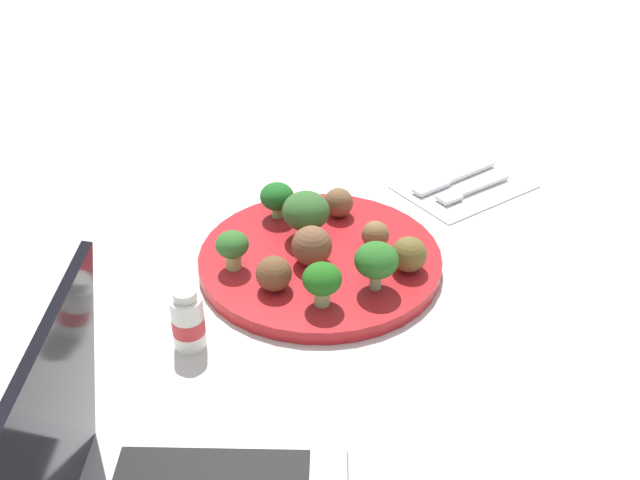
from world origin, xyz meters
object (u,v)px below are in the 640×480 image
broccoli_floret_mid_left (306,211)px  plate (320,260)px  napkin (464,186)px  knife (452,179)px  meatball_front_left (375,235)px  meatball_center (274,274)px  meatball_back_left (312,246)px  broccoli_floret_back_right (232,246)px  fork (470,190)px  broccoli_floret_front_left (277,197)px  meatball_near_rim (339,203)px  meatball_mid_left (409,254)px  yogurt_bottle (188,321)px  broccoli_floret_mid_right (322,280)px  broccoli_floret_back_left (376,261)px

broccoli_floret_mid_left → plate: bearing=75.6°
napkin → knife: size_ratio=1.17×
meatball_front_left → meatball_center: (0.14, -0.00, 0.00)m
meatball_center → meatball_back_left: 0.06m
broccoli_floret_back_right → fork: broccoli_floret_back_right is taller
broccoli_floret_back_right → fork: size_ratio=0.38×
fork → broccoli_floret_front_left: bearing=-19.6°
plate → meatball_front_left: (-0.06, 0.03, 0.02)m
broccoli_floret_front_left → meatball_front_left: size_ratio=1.39×
meatball_center → broccoli_floret_back_right: bearing=-77.0°
broccoli_floret_front_left → meatball_front_left: (-0.05, 0.12, -0.01)m
meatball_near_rim → meatball_mid_left: bearing=85.5°
meatball_back_left → fork: 0.28m
broccoli_floret_mid_left → meatball_near_rim: 0.06m
knife → yogurt_bottle: (0.45, 0.08, 0.02)m
meatball_center → napkin: size_ratio=0.23×
broccoli_floret_mid_right → meatball_back_left: 0.08m
meatball_front_left → knife: 0.21m
broccoli_floret_mid_left → meatball_near_rim: bearing=-166.5°
broccoli_floret_back_left → broccoli_floret_back_right: broccoli_floret_back_left is taller
broccoli_floret_mid_left → meatball_center: (0.09, 0.06, -0.02)m
meatball_front_left → knife: size_ratio=0.22×
broccoli_floret_mid_right → broccoli_floret_back_left: 0.06m
broccoli_floret_front_left → meatball_mid_left: 0.19m
plate → meatball_center: size_ratio=7.19×
broccoli_floret_back_right → meatball_center: (-0.01, 0.06, -0.01)m
broccoli_floret_back_right → meatball_center: 0.06m
broccoli_floret_mid_left → fork: broccoli_floret_mid_left is taller
meatball_back_left → fork: size_ratio=0.38×
napkin → meatball_center: bearing=7.9°
broccoli_floret_mid_left → yogurt_bottle: broccoli_floret_mid_left is taller
plate → fork: size_ratio=2.32×
broccoli_floret_mid_left → meatball_back_left: size_ratio=1.26×
meatball_near_rim → fork: bearing=166.5°
broccoli_floret_back_right → broccoli_floret_mid_right: bearing=108.6°
meatball_center → yogurt_bottle: (0.11, 0.01, -0.00)m
plate → meatball_near_rim: (-0.07, -0.05, 0.03)m
broccoli_floret_front_left → napkin: bearing=164.5°
napkin → yogurt_bottle: size_ratio=2.50×
meatball_center → napkin: bearing=-172.1°
broccoli_floret_front_left → meatball_mid_left: (-0.05, 0.18, -0.01)m
knife → broccoli_floret_front_left: bearing=-12.0°
meatball_near_rim → fork: meatball_near_rim is taller
meatball_front_left → broccoli_floret_front_left: bearing=-67.5°
broccoli_floret_back_right → broccoli_floret_front_left: bearing=-149.6°
meatball_center → yogurt_bottle: bearing=4.6°
meatball_near_rim → meatball_back_left: (0.09, 0.06, 0.00)m
broccoli_floret_front_left → knife: 0.26m
broccoli_floret_back_left → meatball_near_rim: 0.16m
meatball_near_rim → fork: 0.20m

